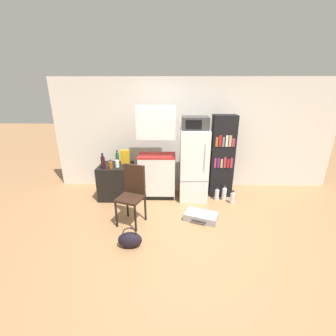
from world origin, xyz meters
name	(u,v)px	position (x,y,z in m)	size (l,w,h in m)	color
ground_plane	(190,232)	(0.00, 0.00, 0.00)	(24.00, 24.00, 0.00)	#A3754C
wall_back	(194,134)	(0.20, 2.00, 1.24)	(6.40, 0.10, 2.49)	silver
side_table	(117,181)	(-1.50, 1.29, 0.36)	(0.69, 0.62, 0.72)	black
kitchen_hutch	(157,157)	(-0.62, 1.36, 0.88)	(0.78, 0.50, 1.93)	silver
refrigerator	(193,165)	(0.14, 1.29, 0.74)	(0.57, 0.65, 1.48)	silver
microwave	(195,123)	(0.14, 1.29, 1.61)	(0.52, 0.42, 0.25)	#333333
bookshelf	(222,157)	(0.76, 1.44, 0.88)	(0.48, 0.33, 1.75)	black
bottle_wine_dark	(103,162)	(-1.69, 1.09, 0.85)	(0.08, 0.08, 0.32)	black
bottle_green_tall	(117,158)	(-1.47, 1.41, 0.84)	(0.07, 0.07, 0.29)	#1E6028
bottle_milk_white	(117,163)	(-1.43, 1.18, 0.80)	(0.09, 0.09, 0.18)	white
bottle_amber_beer	(111,165)	(-1.53, 1.07, 0.80)	(0.07, 0.07, 0.19)	brown
cereal_box	(125,157)	(-1.30, 1.40, 0.87)	(0.19, 0.07, 0.30)	gold
chair	(133,190)	(-0.98, 0.33, 0.61)	(0.51, 0.51, 1.03)	black
suitcase_large_flat	(201,216)	(0.23, 0.38, 0.06)	(0.65, 0.51, 0.13)	#99999E
handbag	(130,240)	(-0.93, -0.38, 0.12)	(0.36, 0.20, 0.33)	black
water_bottle_front	(217,195)	(0.65, 1.16, 0.12)	(0.09, 0.09, 0.29)	silver
water_bottle_middle	(224,194)	(0.80, 1.16, 0.14)	(0.09, 0.09, 0.34)	silver
water_bottle_back	(232,198)	(0.94, 1.01, 0.12)	(0.09, 0.09, 0.29)	silver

